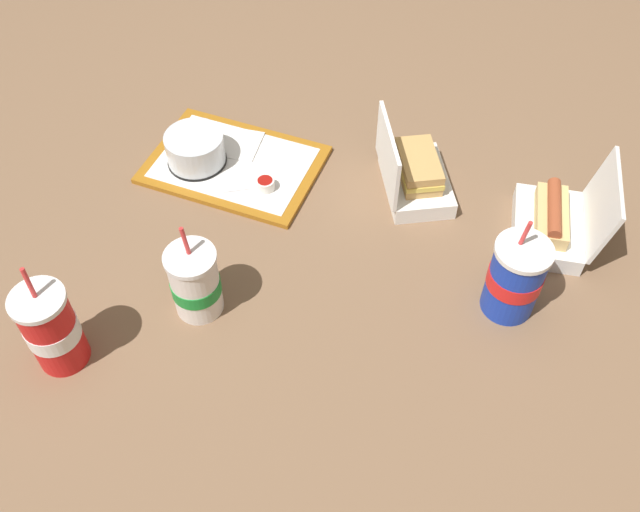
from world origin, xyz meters
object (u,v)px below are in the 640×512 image
at_px(clamshell_hotdog_left, 555,222).
at_px(soda_cup_corner, 515,278).
at_px(clamshell_sandwich_back, 414,174).
at_px(cake_container, 195,150).
at_px(plastic_fork, 249,187).
at_px(food_tray, 234,164).
at_px(ketchup_cup, 265,184).
at_px(soda_cup_right, 52,329).
at_px(soda_cup_center, 195,282).

distance_m(clamshell_hotdog_left, soda_cup_corner, 0.22).
height_order(clamshell_sandwich_back, soda_cup_corner, soda_cup_corner).
distance_m(cake_container, clamshell_hotdog_left, 0.77).
relative_size(cake_container, clamshell_hotdog_left, 0.60).
relative_size(plastic_fork, soda_cup_corner, 0.49).
distance_m(cake_container, clamshell_sandwich_back, 0.48).
bearing_deg(cake_container, food_tray, -161.96).
relative_size(food_tray, clamshell_hotdog_left, 1.73).
bearing_deg(clamshell_sandwich_back, soda_cup_corner, 136.29).
height_order(food_tray, cake_container, cake_container).
xyz_separation_m(plastic_fork, clamshell_sandwich_back, (-0.33, -0.13, 0.03)).
bearing_deg(cake_container, ketchup_cup, 171.50).
bearing_deg(ketchup_cup, soda_cup_right, 70.18).
xyz_separation_m(cake_container, plastic_fork, (-0.14, 0.04, -0.03)).
bearing_deg(ketchup_cup, plastic_fork, 18.64).
bearing_deg(plastic_fork, soda_cup_center, 64.66).
xyz_separation_m(food_tray, soda_cup_corner, (-0.64, 0.17, 0.08)).
bearing_deg(soda_cup_center, plastic_fork, -84.03).
bearing_deg(cake_container, plastic_fork, 165.16).
bearing_deg(soda_cup_center, soda_cup_corner, -159.91).
height_order(plastic_fork, clamshell_sandwich_back, clamshell_sandwich_back).
distance_m(cake_container, ketchup_cup, 0.18).
height_order(cake_container, soda_cup_corner, soda_cup_corner).
height_order(clamshell_hotdog_left, soda_cup_corner, soda_cup_corner).
bearing_deg(soda_cup_corner, clamshell_hotdog_left, -104.48).
height_order(clamshell_hotdog_left, soda_cup_right, soda_cup_right).
distance_m(food_tray, plastic_fork, 0.09).
xyz_separation_m(clamshell_sandwich_back, soda_cup_right, (0.47, 0.62, 0.04)).
height_order(cake_container, clamshell_sandwich_back, clamshell_sandwich_back).
relative_size(plastic_fork, soda_cup_center, 0.52).
bearing_deg(clamshell_sandwich_back, cake_container, 11.06).
relative_size(food_tray, soda_cup_corner, 1.66).
height_order(plastic_fork, soda_cup_right, soda_cup_right).
relative_size(clamshell_hotdog_left, soda_cup_corner, 0.96).
xyz_separation_m(food_tray, clamshell_sandwich_back, (-0.39, -0.07, 0.04)).
distance_m(cake_container, soda_cup_corner, 0.73).
xyz_separation_m(clamshell_hotdog_left, clamshell_sandwich_back, (0.30, -0.03, 0.00)).
bearing_deg(soda_cup_center, ketchup_cup, -90.24).
bearing_deg(clamshell_hotdog_left, soda_cup_right, 37.07).
xyz_separation_m(cake_container, clamshell_sandwich_back, (-0.47, -0.09, -0.00)).
distance_m(cake_container, soda_cup_center, 0.39).
relative_size(ketchup_cup, soda_cup_center, 0.19).
bearing_deg(ketchup_cup, clamshell_sandwich_back, -158.14).
xyz_separation_m(cake_container, soda_cup_right, (0.01, 0.53, 0.04)).
relative_size(clamshell_sandwich_back, soda_cup_right, 1.00).
distance_m(food_tray, clamshell_sandwich_back, 0.40).
xyz_separation_m(food_tray, soda_cup_right, (0.08, 0.55, 0.08)).
xyz_separation_m(plastic_fork, soda_cup_right, (0.15, 0.49, 0.07)).
relative_size(food_tray, cake_container, 2.89).
relative_size(plastic_fork, clamshell_hotdog_left, 0.50).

